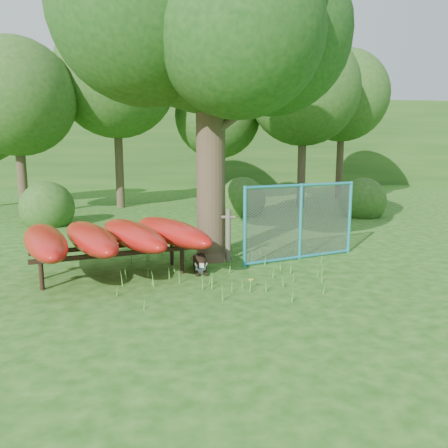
{
  "coord_description": "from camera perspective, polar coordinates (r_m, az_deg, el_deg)",
  "views": [
    {
      "loc": [
        -1.02,
        -7.84,
        2.56
      ],
      "look_at": [
        0.2,
        1.2,
        1.0
      ],
      "focal_mm": 35.0,
      "sensor_mm": 36.0,
      "label": 1
    }
  ],
  "objects": [
    {
      "name": "bg_tree_a",
      "position": [
        18.76,
        -25.53,
        14.69
      ],
      "size": [
        4.4,
        4.4,
        6.7
      ],
      "color": "#3E3121",
      "rests_on": "ground"
    },
    {
      "name": "fence_section",
      "position": [
        10.33,
        9.96,
        0.29
      ],
      "size": [
        2.92,
        1.06,
        2.98
      ],
      "rotation": [
        0.0,
        0.0,
        0.33
      ],
      "color": "#2AACC4",
      "rests_on": "ground"
    },
    {
      "name": "ground",
      "position": [
        8.31,
        -0.26,
        -8.24
      ],
      "size": [
        80.0,
        80.0,
        0.0
      ],
      "primitive_type": "plane",
      "color": "#1C5010",
      "rests_on": "ground"
    },
    {
      "name": "bg_tree_c",
      "position": [
        21.05,
        -0.83,
        13.94
      ],
      "size": [
        4.0,
        4.0,
        6.12
      ],
      "color": "#3E3121",
      "rests_on": "ground"
    },
    {
      "name": "shrub_left",
      "position": [
        16.05,
        -21.95,
        -0.17
      ],
      "size": [
        1.8,
        1.8,
        1.8
      ],
      "primitive_type": "sphere",
      "color": "#254E19",
      "rests_on": "ground"
    },
    {
      "name": "wooded_hillside",
      "position": [
        35.85,
        -6.18,
        10.37
      ],
      "size": [
        80.0,
        12.0,
        6.0
      ],
      "primitive_type": "cube",
      "color": "#254E19",
      "rests_on": "ground"
    },
    {
      "name": "wildflower_clump",
      "position": [
        8.16,
        3.49,
        -7.39
      ],
      "size": [
        0.09,
        0.1,
        0.2
      ],
      "rotation": [
        0.0,
        0.0,
        -0.39
      ],
      "color": "#4A8F2F",
      "rests_on": "ground"
    },
    {
      "name": "shrub_right",
      "position": [
        17.72,
        17.51,
        0.96
      ],
      "size": [
        1.8,
        1.8,
        1.8
      ],
      "primitive_type": "sphere",
      "color": "#254E19",
      "rests_on": "ground"
    },
    {
      "name": "bg_tree_e",
      "position": [
        23.78,
        15.24,
        15.84
      ],
      "size": [
        4.6,
        4.6,
        7.55
      ],
      "color": "#3E3121",
      "rests_on": "ground"
    },
    {
      "name": "oak_tree",
      "position": [
        10.6,
        -2.13,
        26.23
      ],
      "size": [
        6.75,
        5.93,
        8.36
      ],
      "rotation": [
        0.0,
        0.0,
        -0.07
      ],
      "color": "#3E3121",
      "rests_on": "ground"
    },
    {
      "name": "wooden_post",
      "position": [
        10.02,
        0.57,
        -1.29
      ],
      "size": [
        0.34,
        0.13,
        1.22
      ],
      "rotation": [
        0.0,
        0.0,
        -0.14
      ],
      "color": "brown",
      "rests_on": "ground"
    },
    {
      "name": "bg_tree_b",
      "position": [
        20.17,
        -13.95,
        18.14
      ],
      "size": [
        5.2,
        5.2,
        8.22
      ],
      "color": "#3E3121",
      "rests_on": "ground"
    },
    {
      "name": "husky_dog",
      "position": [
        9.31,
        -3.13,
        -5.2
      ],
      "size": [
        0.27,
        1.08,
        0.48
      ],
      "rotation": [
        0.0,
        0.0,
        -0.01
      ],
      "color": "black",
      "rests_on": "ground"
    },
    {
      "name": "bg_tree_d",
      "position": [
        19.94,
        10.39,
        16.84
      ],
      "size": [
        4.8,
        4.8,
        7.5
      ],
      "color": "#3E3121",
      "rests_on": "ground"
    },
    {
      "name": "shrub_mid",
      "position": [
        17.3,
        2.44,
        1.2
      ],
      "size": [
        1.8,
        1.8,
        1.8
      ],
      "primitive_type": "sphere",
      "color": "#254E19",
      "rests_on": "ground"
    },
    {
      "name": "kayak_rack",
      "position": [
        9.09,
        -14.44,
        -1.58
      ],
      "size": [
        4.29,
        3.84,
        1.08
      ],
      "rotation": [
        0.0,
        0.0,
        0.27
      ],
      "color": "black",
      "rests_on": "ground"
    }
  ]
}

